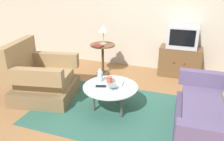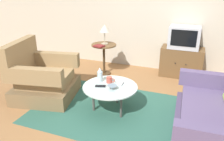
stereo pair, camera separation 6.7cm
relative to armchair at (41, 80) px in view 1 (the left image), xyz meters
The scene contains 16 objects.
ground_plane 1.35m from the armchair, ahead, with size 16.00×16.00×0.00m, color olive.
back_wall 2.63m from the armchair, 57.41° to the left, with size 9.00×0.12×2.70m, color #BCB29E.
area_rug 1.27m from the armchair, ahead, with size 2.31×1.63×0.00m, color #2D5B4C.
armchair is the anchor object (origin of this frame).
couch 2.71m from the armchair, ahead, with size 0.93×1.55×0.94m.
coffee_table 1.23m from the armchair, ahead, with size 0.81×0.81×0.40m.
side_table 1.42m from the armchair, 65.03° to the left, with size 0.51×0.51×0.65m.
tv_stand 2.74m from the armchair, 39.43° to the left, with size 0.83×0.43×0.61m.
television 2.79m from the armchair, 39.42° to the left, with size 0.59×0.43×0.43m.
table_lamp 1.57m from the armchair, 64.92° to the left, with size 0.20×0.20×0.40m.
vase 1.05m from the armchair, ahead, with size 0.08×0.08×0.23m.
mug 1.19m from the armchair, ahead, with size 0.14×0.09×0.09m.
bowl 1.30m from the armchair, ahead, with size 0.14×0.14×0.06m.
tv_remote_dark 1.11m from the armchair, ahead, with size 0.16×0.09×0.02m.
tv_remote_silver 1.37m from the armchair, ahead, with size 0.05×0.14×0.02m.
book 1.27m from the armchair, 61.89° to the left, with size 0.22×0.20×0.03m.
Camera 1 is at (0.94, -2.63, 1.85)m, focal length 35.78 mm.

